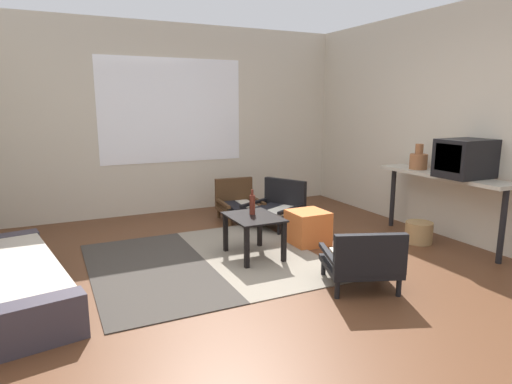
{
  "coord_description": "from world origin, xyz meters",
  "views": [
    {
      "loc": [
        -1.69,
        -3.32,
        1.59
      ],
      "look_at": [
        0.19,
        0.6,
        0.71
      ],
      "focal_mm": 30.84,
      "sensor_mm": 36.0,
      "label": 1
    }
  ],
  "objects": [
    {
      "name": "area_rug",
      "position": [
        -0.31,
        0.74,
        0.01
      ],
      "size": [
        2.24,
        2.15,
        0.01
      ],
      "color": "#38332D",
      "rests_on": "ground"
    },
    {
      "name": "armchair_striped_foreground",
      "position": [
        0.69,
        -0.48,
        0.26
      ],
      "size": [
        0.77,
        0.76,
        0.55
      ],
      "color": "black",
      "rests_on": "ground"
    },
    {
      "name": "armchair_by_window",
      "position": [
        0.66,
        2.16,
        0.24
      ],
      "size": [
        0.59,
        0.62,
        0.55
      ],
      "color": "#472D19",
      "rests_on": "ground"
    },
    {
      "name": "glass_bottle",
      "position": [
        0.21,
        0.74,
        0.55
      ],
      "size": [
        0.06,
        0.06,
        0.26
      ],
      "color": "#5B2319",
      "rests_on": "coffee_table"
    },
    {
      "name": "ground_plane",
      "position": [
        0.0,
        0.0,
        0.0
      ],
      "size": [
        7.8,
        7.8,
        0.0
      ],
      "primitive_type": "plane",
      "color": "#56331E"
    },
    {
      "name": "armchair_corner",
      "position": [
        0.99,
        1.63,
        0.26
      ],
      "size": [
        0.84,
        0.85,
        0.59
      ],
      "color": "black",
      "rests_on": "ground"
    },
    {
      "name": "side_wall_right",
      "position": [
        2.66,
        0.3,
        1.35
      ],
      "size": [
        0.12,
        6.6,
        2.7
      ],
      "primitive_type": "cube",
      "color": "beige",
      "rests_on": "ground"
    },
    {
      "name": "clay_vase",
      "position": [
        2.34,
        0.57,
        0.92
      ],
      "size": [
        0.21,
        0.21,
        0.3
      ],
      "color": "#935B38",
      "rests_on": "console_shelf"
    },
    {
      "name": "far_wall_with_window",
      "position": [
        0.0,
        3.06,
        1.35
      ],
      "size": [
        5.6,
        0.13,
        2.7
      ],
      "color": "beige",
      "rests_on": "ground"
    },
    {
      "name": "wicker_basket",
      "position": [
        2.12,
        0.27,
        0.12
      ],
      "size": [
        0.31,
        0.31,
        0.24
      ],
      "primitive_type": "cylinder",
      "color": "#9E7A4C",
      "rests_on": "ground"
    },
    {
      "name": "coffee_table",
      "position": [
        0.19,
        0.66,
        0.35
      ],
      "size": [
        0.49,
        0.64,
        0.44
      ],
      "color": "black",
      "rests_on": "ground"
    },
    {
      "name": "console_shelf",
      "position": [
        2.34,
        0.19,
        0.71
      ],
      "size": [
        0.36,
        1.66,
        0.81
      ],
      "color": "#B2AD9E",
      "rests_on": "ground"
    },
    {
      "name": "couch",
      "position": [
        -2.11,
        0.57,
        0.21
      ],
      "size": [
        1.05,
        2.05,
        0.67
      ],
      "color": "#38333D",
      "rests_on": "ground"
    },
    {
      "name": "crt_television",
      "position": [
        2.34,
        -0.09,
        1.01
      ],
      "size": [
        0.55,
        0.42,
        0.41
      ],
      "color": "black",
      "rests_on": "console_shelf"
    },
    {
      "name": "ottoman_orange",
      "position": [
        0.94,
        0.79,
        0.19
      ],
      "size": [
        0.41,
        0.41,
        0.38
      ],
      "primitive_type": "cube",
      "rotation": [
        0.0,
        0.0,
        -0.0
      ],
      "color": "#D1662D",
      "rests_on": "ground"
    }
  ]
}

